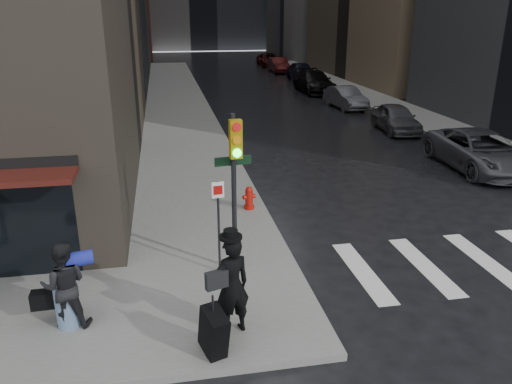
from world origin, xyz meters
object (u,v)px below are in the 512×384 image
man_jeans (64,285)px  parked_car_3 (314,82)px  parked_car_2 (346,98)px  parked_car_4 (301,71)px  parked_car_5 (279,65)px  traffic_light (233,174)px  parked_car_1 (396,118)px  parked_car_0 (480,151)px  parked_car_6 (269,59)px  man_overcoat (228,294)px  fire_hydrant (249,199)px

man_jeans → parked_car_3: man_jeans is taller
man_jeans → parked_car_3: 31.28m
man_jeans → parked_car_2: man_jeans is taller
man_jeans → parked_car_4: size_ratio=0.37×
parked_car_3 → parked_car_5: bearing=89.0°
traffic_light → parked_car_3: size_ratio=0.66×
parked_car_1 → parked_car_2: size_ratio=1.00×
parked_car_2 → parked_car_0: bearing=-93.1°
parked_car_0 → parked_car_4: bearing=92.2°
parked_car_1 → parked_car_6: size_ratio=0.83×
man_overcoat → parked_car_0: man_overcoat is taller
man_jeans → fire_hydrant: (4.43, 5.30, -0.56)m
parked_car_0 → parked_car_2: 13.43m
traffic_light → parked_car_5: traffic_light is taller
parked_car_4 → parked_car_6: bearing=91.6°
parked_car_3 → parked_car_6: (0.78, 20.14, -0.12)m
traffic_light → parked_car_6: size_ratio=0.75×
man_jeans → parked_car_5: 43.90m
fire_hydrant → parked_car_4: parked_car_4 is taller
traffic_light → parked_car_4: traffic_light is taller
parked_car_3 → parked_car_5: 13.43m
parked_car_0 → parked_car_3: 20.14m
man_overcoat → parked_car_4: (11.31, 35.86, -0.24)m
man_jeans → parked_car_6: man_jeans is taller
parked_car_0 → parked_car_6: 40.27m
man_jeans → parked_car_1: man_jeans is taller
man_jeans → parked_car_1: size_ratio=0.43×
man_jeans → parked_car_0: man_jeans is taller
parked_car_1 → parked_car_4: bearing=93.7°
parked_car_2 → parked_car_6: size_ratio=0.83×
parked_car_2 → parked_car_5: size_ratio=0.91×
man_jeans → parked_car_5: size_ratio=0.39×
parked_car_0 → parked_car_2: bearing=95.1°
man_overcoat → parked_car_1: 19.05m
parked_car_0 → parked_car_4: (0.26, 26.85, 0.07)m
parked_car_1 → parked_car_2: parked_car_1 is taller
parked_car_1 → parked_car_4: 20.14m
fire_hydrant → parked_car_2: bearing=60.9°
man_overcoat → parked_car_3: 30.97m
parked_car_2 → parked_car_3: 6.71m
parked_car_4 → parked_car_2: bearing=-92.2°
man_overcoat → parked_car_2: man_overcoat is taller
parked_car_5 → man_overcoat: bearing=-103.3°
parked_car_0 → parked_car_4: parked_car_4 is taller
fire_hydrant → parked_car_0: (9.59, 2.82, 0.27)m
parked_car_6 → parked_car_1: bearing=-89.2°
parked_car_3 → fire_hydrant: bearing=-110.9°
traffic_light → parked_car_4: size_ratio=0.78×
man_overcoat → fire_hydrant: size_ratio=2.99×
parked_car_3 → parked_car_5: (0.35, 13.42, -0.07)m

